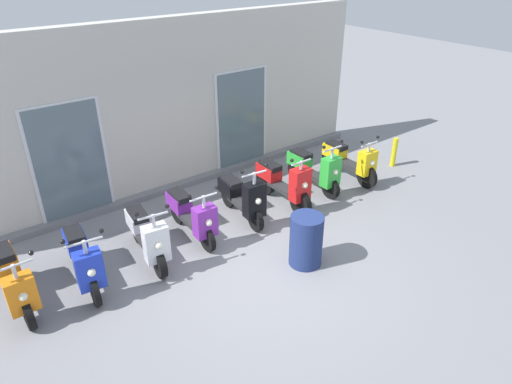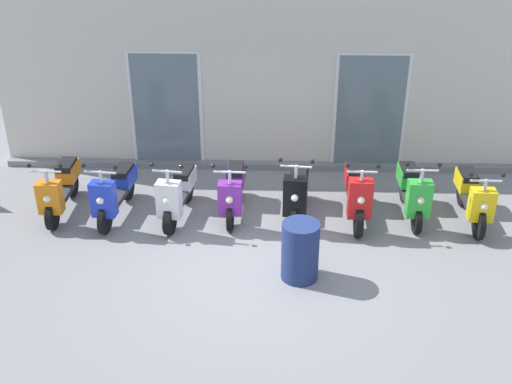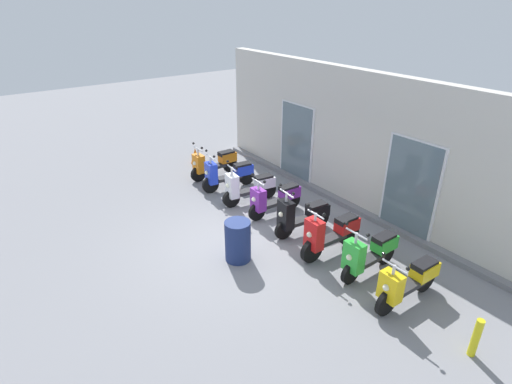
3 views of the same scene
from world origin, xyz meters
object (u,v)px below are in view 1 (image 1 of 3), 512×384
at_px(scooter_red, 284,183).
at_px(trash_bin, 306,240).
at_px(scooter_green, 314,169).
at_px(scooter_yellow, 349,159).
at_px(scooter_orange, 14,280).
at_px(scooter_black, 242,197).
at_px(scooter_purple, 191,214).
at_px(curb_bollard, 394,152).
at_px(scooter_blue, 83,258).
at_px(scooter_white, 147,236).

distance_m(scooter_red, trash_bin, 1.97).
relative_size(scooter_green, scooter_yellow, 0.94).
bearing_deg(scooter_yellow, scooter_orange, 179.33).
relative_size(scooter_black, trash_bin, 1.68).
bearing_deg(trash_bin, scooter_purple, 120.49).
xyz_separation_m(scooter_black, scooter_yellow, (2.91, -0.05, -0.01)).
bearing_deg(scooter_black, scooter_orange, 179.52).
relative_size(scooter_purple, curb_bollard, 2.25).
bearing_deg(scooter_green, scooter_orange, -179.81).
bearing_deg(scooter_purple, curb_bollard, -3.23).
xyz_separation_m(scooter_black, trash_bin, (0.00, -1.77, -0.03)).
xyz_separation_m(scooter_blue, scooter_red, (4.04, 0.02, 0.02)).
distance_m(scooter_orange, scooter_green, 5.95).
height_order(scooter_orange, scooter_white, scooter_white).
relative_size(scooter_purple, scooter_red, 0.96).
xyz_separation_m(scooter_white, scooter_purple, (0.92, 0.15, 0.01)).
xyz_separation_m(scooter_black, scooter_green, (1.93, 0.05, 0.00)).
height_order(scooter_white, trash_bin, scooter_white).
bearing_deg(scooter_red, scooter_white, -179.43).
bearing_deg(scooter_orange, scooter_green, 0.19).
distance_m(scooter_white, curb_bollard, 6.26).
distance_m(scooter_orange, curb_bollard, 8.28).
bearing_deg(scooter_white, scooter_orange, 176.62).
bearing_deg(scooter_yellow, trash_bin, -149.36).
xyz_separation_m(scooter_red, trash_bin, (-0.98, -1.71, -0.04)).
relative_size(scooter_black, scooter_yellow, 0.93).
height_order(scooter_purple, scooter_yellow, scooter_purple).
height_order(scooter_blue, scooter_white, scooter_white).
xyz_separation_m(scooter_orange, scooter_red, (5.00, -0.09, 0.03)).
height_order(scooter_orange, scooter_green, scooter_green).
bearing_deg(trash_bin, scooter_green, 43.34).
distance_m(scooter_purple, scooter_green, 3.01).
distance_m(scooter_black, scooter_yellow, 2.91).
relative_size(scooter_blue, scooter_white, 1.04).
height_order(scooter_purple, scooter_red, scooter_red).
xyz_separation_m(scooter_purple, curb_bollard, (5.34, -0.30, -0.11)).
height_order(scooter_blue, scooter_red, scooter_red).
bearing_deg(curb_bollard, scooter_purple, 176.77).
bearing_deg(scooter_purple, scooter_blue, -176.06).
distance_m(scooter_orange, scooter_purple, 2.94).
distance_m(scooter_blue, scooter_green, 4.99).
distance_m(scooter_orange, scooter_white, 2.02).
bearing_deg(scooter_orange, scooter_white, -3.38).
bearing_deg(scooter_black, scooter_yellow, -0.93).
bearing_deg(scooter_blue, scooter_purple, 3.94).
bearing_deg(scooter_white, scooter_blue, 179.33).
xyz_separation_m(scooter_green, curb_bollard, (2.33, -0.29, -0.14)).
bearing_deg(scooter_purple, scooter_white, -170.86).
distance_m(scooter_red, scooter_yellow, 1.92).
bearing_deg(scooter_purple, scooter_green, -0.19).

